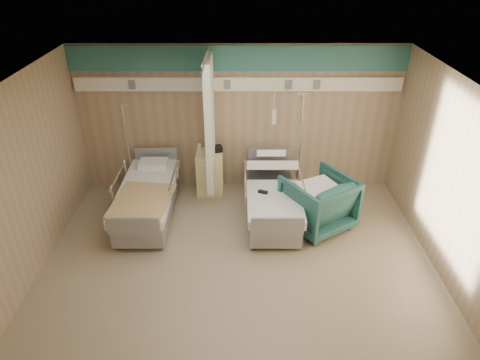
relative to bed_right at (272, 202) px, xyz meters
name	(u,v)px	position (x,y,z in m)	size (l,w,h in m)	color
ground	(238,265)	(-0.60, -1.30, -0.32)	(6.00, 5.00, 0.00)	gray
room_walls	(236,149)	(-0.63, -1.05, 1.55)	(6.04, 5.04, 2.82)	tan
bed_right	(272,202)	(0.00, 0.00, 0.00)	(1.00, 2.16, 0.63)	silver
bed_left	(148,202)	(-2.20, 0.00, 0.00)	(1.00, 2.16, 0.63)	silver
bedside_cabinet	(210,172)	(-1.15, 0.90, 0.11)	(0.50, 0.48, 0.85)	#F3EA98
visitor_armchair	(318,202)	(0.76, -0.24, 0.16)	(1.01, 1.04, 0.95)	#21534F
waffle_blanket	(319,178)	(0.72, -0.30, 0.67)	(0.61, 0.54, 0.07)	white
iv_stand_right	(298,174)	(0.54, 0.84, 0.10)	(0.36, 0.36, 2.03)	silver
iv_stand_left	(132,174)	(-2.68, 0.95, 0.05)	(0.32, 0.32, 1.80)	silver
call_remote	(263,192)	(-0.18, -0.19, 0.33)	(0.16, 0.07, 0.04)	black
tan_blanket	(142,201)	(-2.17, -0.46, 0.33)	(0.89, 1.11, 0.04)	tan
toiletry_bag	(216,149)	(-1.02, 0.94, 0.59)	(0.22, 0.14, 0.12)	black
white_cup	(199,147)	(-1.35, 1.04, 0.59)	(0.08, 0.08, 0.12)	white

